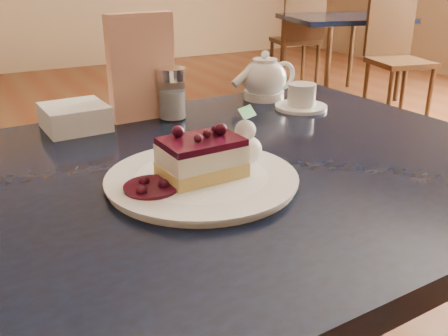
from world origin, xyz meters
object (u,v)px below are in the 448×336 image
main_table (188,216)px  cheesecake_slice (201,158)px  tea_set (271,83)px  bg_table_far_right (338,91)px  dessert_plate (202,179)px

main_table → cheesecake_slice: size_ratio=9.98×
tea_set → bg_table_far_right: 3.16m
tea_set → bg_table_far_right: bearing=45.0°
cheesecake_slice → bg_table_far_right: cheesecake_slice is taller
dessert_plate → tea_set: size_ratio=1.22×
dessert_plate → bg_table_far_right: bearing=44.9°
tea_set → dessert_plate: bearing=-135.7°
dessert_plate → bg_table_far_right: (2.55, 2.54, -0.70)m
dessert_plate → bg_table_far_right: dessert_plate is taller
main_table → tea_set: 0.50m
main_table → tea_set: size_ratio=5.26×
main_table → bg_table_far_right: 3.61m
dessert_plate → bg_table_far_right: 3.66m
dessert_plate → bg_table_far_right: size_ratio=0.17×
dessert_plate → tea_set: tea_set is taller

